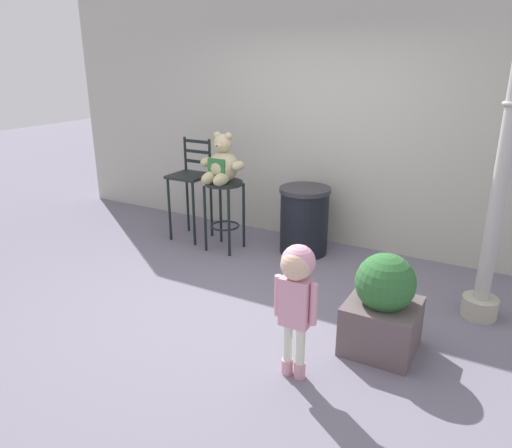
# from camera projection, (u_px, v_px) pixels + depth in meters

# --- Properties ---
(ground_plane) EXTENTS (24.00, 24.00, 0.00)m
(ground_plane) POSITION_uv_depth(u_px,v_px,m) (237.00, 306.00, 4.41)
(ground_plane) COLOR slate
(building_wall) EXTENTS (7.55, 0.30, 3.12)m
(building_wall) POSITION_uv_depth(u_px,v_px,m) (329.00, 111.00, 5.62)
(building_wall) COLOR #AFAFA1
(building_wall) RESTS_ON ground_plane
(bar_stool_with_teddy) EXTENTS (0.43, 0.43, 0.82)m
(bar_stool_with_teddy) POSITION_uv_depth(u_px,v_px,m) (224.00, 201.00, 5.54)
(bar_stool_with_teddy) COLOR black
(bar_stool_with_teddy) RESTS_ON ground_plane
(teddy_bear) EXTENTS (0.53, 0.48, 0.55)m
(teddy_bear) POSITION_uv_depth(u_px,v_px,m) (222.00, 164.00, 5.37)
(teddy_bear) COLOR tan
(teddy_bear) RESTS_ON bar_stool_with_teddy
(child_walking) EXTENTS (0.31, 0.25, 0.99)m
(child_walking) POSITION_uv_depth(u_px,v_px,m) (296.00, 284.00, 3.23)
(child_walking) COLOR #D090A0
(child_walking) RESTS_ON ground_plane
(trash_bin) EXTENTS (0.58, 0.58, 0.77)m
(trash_bin) POSITION_uv_depth(u_px,v_px,m) (304.00, 220.00, 5.51)
(trash_bin) COLOR black
(trash_bin) RESTS_ON ground_plane
(lamppost) EXTENTS (0.30, 0.30, 3.16)m
(lamppost) POSITION_uv_depth(u_px,v_px,m) (502.00, 174.00, 3.82)
(lamppost) COLOR #AAA795
(lamppost) RESTS_ON ground_plane
(bar_chair_empty) EXTENTS (0.43, 0.43, 1.22)m
(bar_chair_empty) POSITION_uv_depth(u_px,v_px,m) (191.00, 181.00, 5.86)
(bar_chair_empty) COLOR black
(bar_chair_empty) RESTS_ON ground_plane
(planter_with_shrub) EXTENTS (0.53, 0.53, 0.79)m
(planter_with_shrub) POSITION_uv_depth(u_px,v_px,m) (383.00, 307.00, 3.66)
(planter_with_shrub) COLOR #5A4D4F
(planter_with_shrub) RESTS_ON ground_plane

